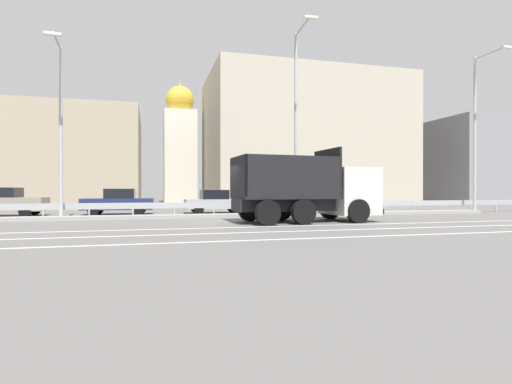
# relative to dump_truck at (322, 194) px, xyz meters

# --- Properties ---
(ground_plane) EXTENTS (320.00, 320.00, 0.00)m
(ground_plane) POSITION_rel_dump_truck_xyz_m (-4.22, 0.95, -1.25)
(ground_plane) COLOR #605E5B
(lane_strip_0) EXTENTS (59.59, 0.16, 0.01)m
(lane_strip_0) POSITION_rel_dump_truck_xyz_m (-0.85, -1.85, -1.25)
(lane_strip_0) COLOR silver
(lane_strip_0) RESTS_ON ground_plane
(lane_strip_1) EXTENTS (59.59, 0.16, 0.01)m
(lane_strip_1) POSITION_rel_dump_truck_xyz_m (-0.85, -3.77, -1.25)
(lane_strip_1) COLOR silver
(lane_strip_1) RESTS_ON ground_plane
(lane_strip_2) EXTENTS (59.59, 0.16, 0.01)m
(lane_strip_2) POSITION_rel_dump_truck_xyz_m (-0.85, -5.81, -1.25)
(lane_strip_2) COLOR silver
(lane_strip_2) RESTS_ON ground_plane
(median_island) EXTENTS (32.78, 1.10, 0.18)m
(median_island) POSITION_rel_dump_truck_xyz_m (-4.22, 3.88, -1.16)
(median_island) COLOR gray
(median_island) RESTS_ON ground_plane
(median_guardrail) EXTENTS (59.59, 0.09, 0.78)m
(median_guardrail) POSITION_rel_dump_truck_xyz_m (-4.22, 4.73, -0.68)
(median_guardrail) COLOR #9EA0A5
(median_guardrail) RESTS_ON ground_plane
(dump_truck) EXTENTS (6.65, 3.11, 3.31)m
(dump_truck) POSITION_rel_dump_truck_xyz_m (0.00, 0.00, 0.00)
(dump_truck) COLOR silver
(dump_truck) RESTS_ON ground_plane
(median_road_sign) EXTENTS (0.69, 0.16, 2.35)m
(median_road_sign) POSITION_rel_dump_truck_xyz_m (1.53, 3.88, -0.03)
(median_road_sign) COLOR white
(median_road_sign) RESTS_ON ground_plane
(street_lamp_1) EXTENTS (0.71, 2.42, 8.31)m
(street_lamp_1) POSITION_rel_dump_truck_xyz_m (-11.68, 3.82, 3.41)
(street_lamp_1) COLOR #ADADB2
(street_lamp_1) RESTS_ON ground_plane
(street_lamp_2) EXTENTS (0.71, 2.75, 10.13)m
(street_lamp_2) POSITION_rel_dump_truck_xyz_m (0.21, 3.73, 4.37)
(street_lamp_2) COLOR #ADADB2
(street_lamp_2) RESTS_ON ground_plane
(street_lamp_3) EXTENTS (0.70, 2.54, 9.82)m
(street_lamp_3) POSITION_rel_dump_truck_xyz_m (12.14, 3.65, 4.19)
(street_lamp_3) COLOR #ADADB2
(street_lamp_3) RESTS_ON ground_plane
(parked_car_2) EXTENTS (4.23, 2.06, 1.57)m
(parked_car_2) POSITION_rel_dump_truck_xyz_m (-15.31, 7.71, -0.47)
(parked_car_2) COLOR gray
(parked_car_2) RESTS_ON ground_plane
(parked_car_3) EXTENTS (4.04, 2.07, 1.51)m
(parked_car_3) POSITION_rel_dump_truck_xyz_m (-9.33, 7.72, -0.50)
(parked_car_3) COLOR navy
(parked_car_3) RESTS_ON ground_plane
(parked_car_4) EXTENTS (3.82, 2.05, 1.44)m
(parked_car_4) POSITION_rel_dump_truck_xyz_m (-3.64, 7.73, -0.53)
(parked_car_4) COLOR #A3A3A8
(parked_car_4) RESTS_ON ground_plane
(background_building_0) EXTENTS (16.61, 11.82, 8.37)m
(background_building_0) POSITION_rel_dump_truck_xyz_m (-16.77, 21.85, 2.93)
(background_building_0) COLOR tan
(background_building_0) RESTS_ON ground_plane
(background_building_1) EXTENTS (20.28, 12.47, 13.34)m
(background_building_1) POSITION_rel_dump_truck_xyz_m (8.42, 23.28, 5.42)
(background_building_1) COLOR #B7AD99
(background_building_1) RESTS_ON ground_plane
(background_building_2) EXTENTS (14.96, 9.47, 9.32)m
(background_building_2) POSITION_rel_dump_truck_xyz_m (30.87, 21.01, 3.41)
(background_building_2) COLOR gray
(background_building_2) RESTS_ON ground_plane
(church_tower) EXTENTS (3.60, 3.60, 14.23)m
(church_tower) POSITION_rel_dump_truck_xyz_m (-4.23, 29.63, 5.28)
(church_tower) COLOR silver
(church_tower) RESTS_ON ground_plane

